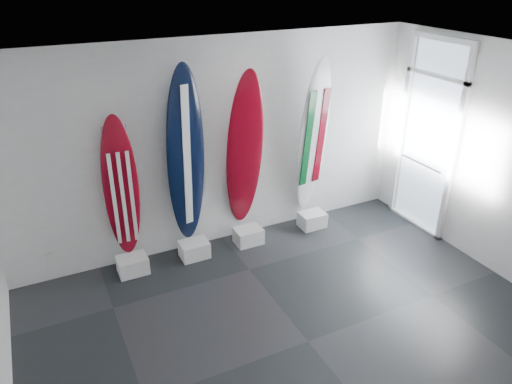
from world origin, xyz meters
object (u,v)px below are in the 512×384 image
surfboard_swiss (245,152)px  surfboard_italy (313,138)px  surfboard_usa (121,188)px  surfboard_navy (186,157)px

surfboard_swiss → surfboard_italy: bearing=1.9°
surfboard_usa → surfboard_italy: surfboard_italy is taller
surfboard_usa → surfboard_navy: 0.92m
surfboard_navy → surfboard_swiss: surfboard_navy is taller
surfboard_navy → surfboard_usa: bearing=167.6°
surfboard_navy → surfboard_swiss: (0.86, 0.00, -0.06)m
surfboard_navy → surfboard_swiss: 0.86m
surfboard_navy → surfboard_swiss: size_ratio=1.04×
surfboard_swiss → surfboard_italy: (1.12, 0.00, 0.03)m
surfboard_usa → surfboard_italy: size_ratio=0.81×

